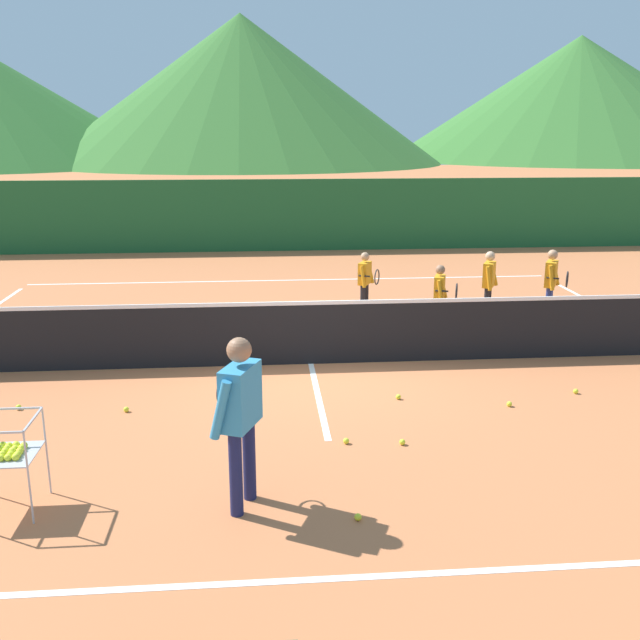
# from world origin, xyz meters

# --- Properties ---
(ground_plane) EXTENTS (120.00, 120.00, 0.00)m
(ground_plane) POSITION_xyz_m (0.00, 0.00, 0.00)
(ground_plane) COLOR #C67042
(line_baseline_near) EXTENTS (12.06, 0.08, 0.01)m
(line_baseline_near) POSITION_xyz_m (0.00, -5.34, 0.00)
(line_baseline_near) COLOR white
(line_baseline_near) RESTS_ON ground
(line_baseline_far) EXTENTS (12.06, 0.08, 0.01)m
(line_baseline_far) POSITION_xyz_m (0.00, 6.18, 0.00)
(line_baseline_far) COLOR white
(line_baseline_far) RESTS_ON ground
(line_service_center) EXTENTS (0.08, 5.56, 0.01)m
(line_service_center) POSITION_xyz_m (0.00, 0.00, 0.00)
(line_service_center) COLOR white
(line_service_center) RESTS_ON ground
(tennis_net) EXTENTS (11.75, 0.08, 1.05)m
(tennis_net) POSITION_xyz_m (0.00, 0.00, 0.50)
(tennis_net) COLOR #333338
(tennis_net) RESTS_ON ground
(instructor) EXTENTS (0.48, 0.83, 1.65)m
(instructor) POSITION_xyz_m (-0.94, -4.14, 0.99)
(instructor) COLOR #191E4C
(instructor) RESTS_ON ground
(student_0) EXTENTS (0.41, 0.68, 1.20)m
(student_0) POSITION_xyz_m (1.24, 2.86, 0.72)
(student_0) COLOR black
(student_0) RESTS_ON ground
(student_1) EXTENTS (0.41, 0.66, 1.19)m
(student_1) POSITION_xyz_m (2.34, 1.52, 0.72)
(student_1) COLOR black
(student_1) RESTS_ON ground
(student_2) EXTENTS (0.40, 0.51, 1.29)m
(student_2) POSITION_xyz_m (3.43, 2.26, 0.77)
(student_2) COLOR black
(student_2) RESTS_ON ground
(student_3) EXTENTS (0.43, 0.72, 1.33)m
(student_3) POSITION_xyz_m (4.54, 2.09, 0.80)
(student_3) COLOR navy
(student_3) RESTS_ON ground
(ball_cart) EXTENTS (0.58, 0.58, 0.90)m
(ball_cart) POSITION_xyz_m (-3.09, -4.02, 0.58)
(ball_cart) COLOR #B7B7BC
(ball_cart) RESTS_ON ground
(tennis_ball_1) EXTENTS (0.07, 0.07, 0.07)m
(tennis_ball_1) POSITION_xyz_m (0.10, -4.50, 0.03)
(tennis_ball_1) COLOR yellow
(tennis_ball_1) RESTS_ON ground
(tennis_ball_2) EXTENTS (0.07, 0.07, 0.07)m
(tennis_ball_2) POSITION_xyz_m (-2.44, -1.70, 0.03)
(tennis_ball_2) COLOR yellow
(tennis_ball_2) RESTS_ON ground
(tennis_ball_3) EXTENTS (0.07, 0.07, 0.07)m
(tennis_ball_3) POSITION_xyz_m (0.82, -2.95, 0.03)
(tennis_ball_3) COLOR yellow
(tennis_ball_3) RESTS_ON ground
(tennis_ball_5) EXTENTS (0.07, 0.07, 0.07)m
(tennis_ball_5) POSITION_xyz_m (-3.81, -1.51, 0.03)
(tennis_ball_5) COLOR yellow
(tennis_ball_5) RESTS_ON ground
(tennis_ball_6) EXTENTS (0.07, 0.07, 0.07)m
(tennis_ball_6) POSITION_xyz_m (3.45, -1.56, 0.03)
(tennis_ball_6) COLOR yellow
(tennis_ball_6) RESTS_ON ground
(tennis_ball_7) EXTENTS (0.07, 0.07, 0.07)m
(tennis_ball_7) POSITION_xyz_m (2.41, -1.93, 0.03)
(tennis_ball_7) COLOR yellow
(tennis_ball_7) RESTS_ON ground
(tennis_ball_8) EXTENTS (0.07, 0.07, 0.07)m
(tennis_ball_8) POSITION_xyz_m (0.19, -2.86, 0.03)
(tennis_ball_8) COLOR yellow
(tennis_ball_8) RESTS_ON ground
(tennis_ball_9) EXTENTS (0.07, 0.07, 0.07)m
(tennis_ball_9) POSITION_xyz_m (1.04, -1.56, 0.03)
(tennis_ball_9) COLOR yellow
(tennis_ball_9) RESTS_ON ground
(windscreen_fence) EXTENTS (26.52, 0.08, 2.05)m
(windscreen_fence) POSITION_xyz_m (0.00, 10.40, 1.03)
(windscreen_fence) COLOR #1E5B2D
(windscreen_fence) RESTS_ON ground
(hill_1) EXTENTS (42.22, 42.22, 13.50)m
(hill_1) POSITION_xyz_m (35.51, 71.88, 6.75)
(hill_1) COLOR #38702D
(hill_1) RESTS_ON ground
(hill_2) EXTENTS (40.49, 40.49, 14.46)m
(hill_2) POSITION_xyz_m (-2.23, 65.78, 7.23)
(hill_2) COLOR #38702D
(hill_2) RESTS_ON ground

